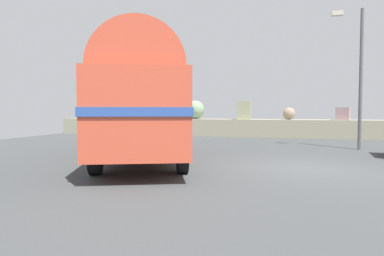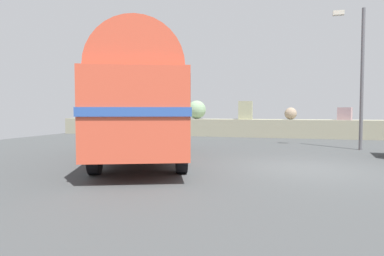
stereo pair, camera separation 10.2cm
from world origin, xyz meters
TOP-DOWN VIEW (x-y plane):
  - ground at (0.00, 0.00)m, footprint 32.00×26.00m
  - breakwater at (-0.11, 11.79)m, footprint 31.36×1.99m
  - vintage_coach at (-5.08, 0.48)m, footprint 5.38×8.86m
  - lamp_post at (2.29, 5.61)m, footprint 1.23×0.34m

SIDE VIEW (x-z plane):
  - ground at x=0.00m, z-range 0.00..0.02m
  - breakwater at x=-0.11m, z-range -0.49..1.82m
  - vintage_coach at x=-5.08m, z-range 0.20..3.90m
  - lamp_post at x=2.29m, z-range 0.40..6.23m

